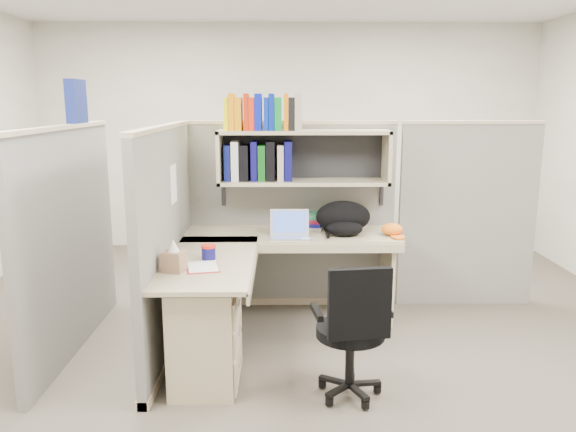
{
  "coord_description": "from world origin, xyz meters",
  "views": [
    {
      "loc": [
        -0.07,
        -3.9,
        1.8
      ],
      "look_at": [
        -0.03,
        0.25,
        0.94
      ],
      "focal_mm": 35.0,
      "sensor_mm": 36.0,
      "label": 1
    }
  ],
  "objects_px": {
    "laptop": "(290,225)",
    "backpack": "(344,218)",
    "snack_canister": "(209,252)",
    "desk": "(233,304)",
    "task_chair": "(352,352)"
  },
  "relations": [
    {
      "from": "laptop",
      "to": "backpack",
      "type": "relative_size",
      "value": 0.69
    },
    {
      "from": "snack_canister",
      "to": "laptop",
      "type": "bearing_deg",
      "value": 46.16
    },
    {
      "from": "desk",
      "to": "snack_canister",
      "type": "height_order",
      "value": "snack_canister"
    },
    {
      "from": "desk",
      "to": "backpack",
      "type": "distance_m",
      "value": 1.25
    },
    {
      "from": "snack_canister",
      "to": "task_chair",
      "type": "bearing_deg",
      "value": -31.72
    },
    {
      "from": "laptop",
      "to": "task_chair",
      "type": "xyz_separation_m",
      "value": [
        0.36,
        -1.16,
        -0.53
      ]
    },
    {
      "from": "desk",
      "to": "laptop",
      "type": "bearing_deg",
      "value": 60.08
    },
    {
      "from": "desk",
      "to": "task_chair",
      "type": "relative_size",
      "value": 1.98
    },
    {
      "from": "desk",
      "to": "laptop",
      "type": "height_order",
      "value": "laptop"
    },
    {
      "from": "laptop",
      "to": "task_chair",
      "type": "distance_m",
      "value": 1.32
    },
    {
      "from": "laptop",
      "to": "desk",
      "type": "bearing_deg",
      "value": -120.07
    },
    {
      "from": "backpack",
      "to": "task_chair",
      "type": "xyz_separation_m",
      "value": [
        -0.08,
        -1.3,
        -0.55
      ]
    },
    {
      "from": "laptop",
      "to": "snack_canister",
      "type": "xyz_separation_m",
      "value": [
        -0.56,
        -0.59,
        -0.06
      ]
    },
    {
      "from": "desk",
      "to": "laptop",
      "type": "distance_m",
      "value": 0.88
    },
    {
      "from": "backpack",
      "to": "task_chair",
      "type": "relative_size",
      "value": 0.51
    }
  ]
}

